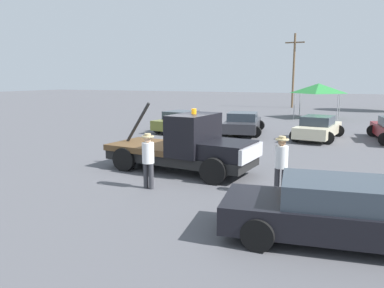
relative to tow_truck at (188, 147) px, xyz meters
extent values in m
plane|color=#545459|center=(-0.34, 0.04, -0.92)|extent=(160.00, 160.00, 0.00)
cube|color=black|center=(-0.34, 0.04, -0.40)|extent=(5.68, 2.52, 0.35)
cube|color=black|center=(1.63, -0.17, 0.05)|extent=(1.72, 2.00, 0.55)
cube|color=silver|center=(2.45, -0.25, 0.03)|extent=(0.32, 1.96, 0.50)
cube|color=black|center=(0.26, -0.03, 0.50)|extent=(1.43, 2.29, 1.45)
cube|color=brown|center=(-1.71, 0.18, -0.11)|extent=(2.96, 2.45, 0.22)
cylinder|color=black|center=(-2.24, 0.23, 0.78)|extent=(1.19, 0.24, 1.63)
cylinder|color=orange|center=(0.26, -0.03, 1.33)|extent=(0.18, 0.18, 0.20)
cylinder|color=black|center=(1.66, 0.87, -0.48)|extent=(0.88, 0.26, 0.88)
cylinder|color=black|center=(1.45, -1.19, -0.48)|extent=(0.88, 0.26, 0.88)
cylinder|color=black|center=(-2.02, 1.25, -0.48)|extent=(0.88, 0.26, 0.88)
cylinder|color=black|center=(-2.23, -0.81, -0.48)|extent=(0.88, 0.26, 0.88)
cube|color=black|center=(5.54, -4.19, -0.39)|extent=(5.38, 2.58, 0.60)
cube|color=#333D47|center=(5.29, -4.23, 0.16)|extent=(2.38, 1.93, 0.50)
cylinder|color=black|center=(3.68, -3.56, -0.58)|extent=(0.68, 0.22, 0.68)
cylinder|color=black|center=(3.93, -5.32, -0.58)|extent=(0.68, 0.22, 0.68)
cylinder|color=#38383D|center=(3.56, -1.48, -0.51)|extent=(0.16, 0.16, 0.83)
cylinder|color=#38383D|center=(3.77, -1.49, -0.51)|extent=(0.16, 0.16, 0.83)
cylinder|color=white|center=(3.66, -1.48, 0.23)|extent=(0.38, 0.38, 0.66)
sphere|color=#A87A56|center=(3.66, -1.48, 0.67)|extent=(0.22, 0.22, 0.22)
torus|color=tan|center=(3.66, -1.48, 0.75)|extent=(0.39, 0.39, 0.06)
cylinder|color=tan|center=(3.66, -1.48, 0.79)|extent=(0.20, 0.20, 0.10)
cylinder|color=#38383D|center=(-0.15, -2.44, -0.52)|extent=(0.15, 0.15, 0.82)
cylinder|color=#38383D|center=(-0.35, -2.42, -0.52)|extent=(0.15, 0.15, 0.82)
cylinder|color=white|center=(-0.25, -2.43, 0.21)|extent=(0.37, 0.37, 0.65)
sphere|color=tan|center=(-0.25, -2.43, 0.65)|extent=(0.22, 0.22, 0.22)
torus|color=tan|center=(-0.25, -2.43, 0.72)|extent=(0.39, 0.39, 0.06)
cylinder|color=tan|center=(-0.25, -2.43, 0.77)|extent=(0.20, 0.20, 0.10)
cube|color=olive|center=(-4.75, 9.77, -0.39)|extent=(2.50, 4.72, 0.60)
cube|color=#333D47|center=(-4.78, 9.54, 0.16)|extent=(1.93, 2.10, 0.50)
cylinder|color=black|center=(-5.46, 11.41, -0.58)|extent=(0.68, 0.22, 0.68)
cylinder|color=black|center=(-3.64, 11.17, -0.58)|extent=(0.68, 0.22, 0.68)
cylinder|color=black|center=(-5.85, 8.36, -0.58)|extent=(0.68, 0.22, 0.68)
cylinder|color=black|center=(-4.03, 8.13, -0.58)|extent=(0.68, 0.22, 0.68)
cube|color=#2D2D33|center=(-0.88, 10.39, -0.39)|extent=(2.70, 4.99, 0.60)
cube|color=#333D47|center=(-0.84, 10.16, 0.16)|extent=(2.01, 2.25, 0.50)
cylinder|color=black|center=(-2.06, 11.83, -0.58)|extent=(0.68, 0.22, 0.68)
cylinder|color=black|center=(-0.25, 12.14, -0.58)|extent=(0.68, 0.22, 0.68)
cylinder|color=black|center=(-1.52, 8.65, -0.58)|extent=(0.68, 0.22, 0.68)
cylinder|color=black|center=(0.29, 8.96, -0.58)|extent=(0.68, 0.22, 0.68)
cube|color=beige|center=(3.68, 9.89, -0.39)|extent=(2.32, 4.77, 0.60)
cube|color=#333D47|center=(3.65, 9.67, 0.16)|extent=(1.78, 2.11, 0.50)
cylinder|color=black|center=(3.04, 11.55, -0.58)|extent=(0.68, 0.22, 0.68)
cylinder|color=black|center=(4.70, 11.34, -0.58)|extent=(0.68, 0.22, 0.68)
cylinder|color=black|center=(2.65, 8.45, -0.58)|extent=(0.68, 0.22, 0.68)
cylinder|color=black|center=(4.31, 8.24, -0.58)|extent=(0.68, 0.22, 0.68)
cylinder|color=black|center=(6.57, 12.27, -0.58)|extent=(0.68, 0.22, 0.68)
cylinder|color=#9E9EA3|center=(0.77, 20.19, 0.15)|extent=(0.07, 0.07, 2.16)
cylinder|color=#9E9EA3|center=(4.21, 20.19, 0.15)|extent=(0.07, 0.07, 2.16)
cylinder|color=#9E9EA3|center=(0.77, 23.62, 0.15)|extent=(0.07, 0.07, 2.16)
cylinder|color=#9E9EA3|center=(4.21, 23.62, 0.15)|extent=(0.07, 0.07, 2.16)
pyramid|color=#287F38|center=(2.49, 21.90, 1.65)|extent=(3.44, 3.44, 0.84)
cylinder|color=brown|center=(-1.38, 33.11, 3.34)|extent=(0.24, 0.24, 8.52)
cube|color=brown|center=(-1.38, 33.11, 6.58)|extent=(2.20, 0.14, 0.14)
camera|label=1|loc=(5.54, -12.27, 2.48)|focal=35.00mm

